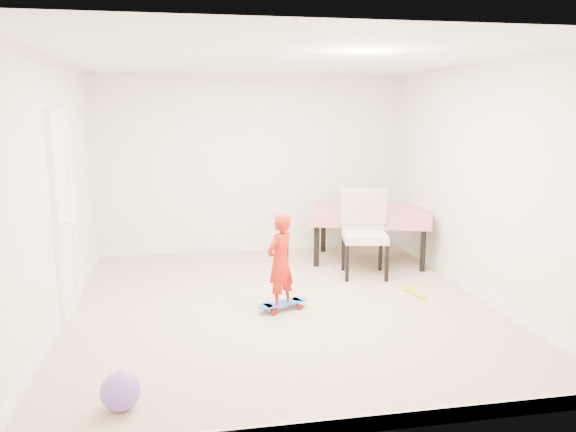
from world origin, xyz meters
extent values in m
plane|color=tan|center=(0.00, 0.00, 0.00)|extent=(5.00, 5.00, 0.00)
cube|color=white|center=(0.00, 0.00, 2.58)|extent=(4.50, 5.00, 0.04)
cube|color=silver|center=(0.00, 2.48, 1.30)|extent=(4.50, 0.04, 2.60)
cube|color=silver|center=(0.00, -2.48, 1.30)|extent=(4.50, 0.04, 2.60)
cube|color=silver|center=(-2.23, 0.00, 1.30)|extent=(0.04, 5.00, 2.60)
cube|color=silver|center=(2.23, 0.00, 1.30)|extent=(0.04, 5.00, 2.60)
cube|color=white|center=(-2.22, 0.30, 1.02)|extent=(0.11, 0.94, 2.11)
cube|color=white|center=(0.00, 2.49, 0.06)|extent=(4.50, 0.02, 0.12)
cube|color=white|center=(0.00, -2.49, 0.06)|extent=(4.50, 0.02, 0.12)
cube|color=white|center=(-2.24, 0.00, 0.06)|extent=(0.02, 5.00, 0.12)
cube|color=white|center=(2.24, 0.00, 0.06)|extent=(0.02, 5.00, 0.12)
imported|color=#B61C12|center=(-0.05, -0.16, 0.50)|extent=(0.43, 0.42, 1.01)
sphere|color=#7653C7|center=(-1.50, -1.90, 0.14)|extent=(0.28, 0.28, 0.28)
cylinder|color=yellow|center=(1.56, 0.08, 0.03)|extent=(0.13, 0.40, 0.06)
camera|label=1|loc=(-1.00, -5.71, 2.09)|focal=35.00mm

